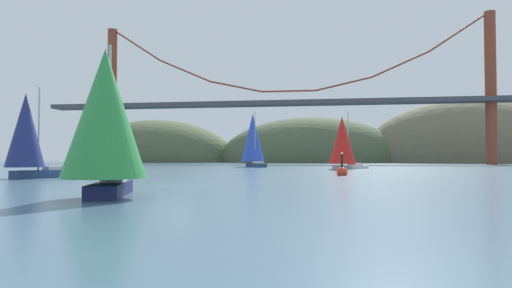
{
  "coord_description": "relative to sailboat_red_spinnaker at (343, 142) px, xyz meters",
  "views": [
    {
      "loc": [
        9.66,
        -27.66,
        1.86
      ],
      "look_at": [
        0.0,
        34.66,
        3.78
      ],
      "focal_mm": 30.83,
      "sensor_mm": 36.0,
      "label": 1
    }
  ],
  "objects": [
    {
      "name": "suspension_bridge",
      "position": [
        -12.61,
        51.84,
        14.07
      ],
      "size": [
        141.99,
        6.0,
        40.51
      ],
      "color": "brown",
      "rests_on": "ground_plane"
    },
    {
      "name": "headland_right",
      "position": [
        47.39,
        91.84,
        -4.33
      ],
      "size": [
        76.14,
        44.0,
        44.44
      ],
      "primitive_type": "ellipsoid",
      "color": "#6B664C",
      "rests_on": "ground_plane"
    },
    {
      "name": "sailboat_navy_sail",
      "position": [
        -28.77,
        -35.8,
        -0.4
      ],
      "size": [
        4.73,
        6.65,
        8.2
      ],
      "color": "navy",
      "rests_on": "ground_plane"
    },
    {
      "name": "sailboat_green_sail",
      "position": [
        -12.67,
        -52.41,
        -0.73
      ],
      "size": [
        4.69,
        6.96,
        7.22
      ],
      "color": "#191E4C",
      "rests_on": "ground_plane"
    },
    {
      "name": "ground_plane",
      "position": [
        -12.61,
        -43.16,
        -4.33
      ],
      "size": [
        360.0,
        360.0,
        0.0
      ],
      "primitive_type": "plane",
      "color": "#426075"
    },
    {
      "name": "sailboat_red_spinnaker",
      "position": [
        0.0,
        0.0,
        0.0
      ],
      "size": [
        7.45,
        8.08,
        9.32
      ],
      "color": "white",
      "rests_on": "ground_plane"
    },
    {
      "name": "channel_buoy",
      "position": [
        -1.13,
        -24.86,
        -3.97
      ],
      "size": [
        1.1,
        1.1,
        2.64
      ],
      "color": "red",
      "rests_on": "ground_plane"
    },
    {
      "name": "headland_center",
      "position": [
        -7.61,
        91.84,
        -4.33
      ],
      "size": [
        69.54,
        44.0,
        33.25
      ],
      "primitive_type": "ellipsoid",
      "color": "#4C5B3D",
      "rests_on": "ground_plane"
    },
    {
      "name": "headland_left",
      "position": [
        -67.61,
        91.84,
        -4.33
      ],
      "size": [
        63.67,
        44.0,
        32.74
      ],
      "primitive_type": "ellipsoid",
      "color": "#4C5B3D",
      "rests_on": "ground_plane"
    },
    {
      "name": "sailboat_blue_spinnaker",
      "position": [
        -16.65,
        13.68,
        1.07
      ],
      "size": [
        6.49,
        8.85,
        10.67
      ],
      "color": "navy",
      "rests_on": "ground_plane"
    }
  ]
}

